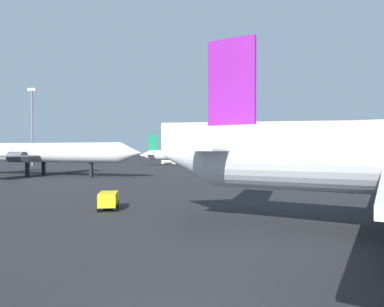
% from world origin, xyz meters
% --- Properties ---
extents(airplane_on_taxiway, '(37.19, 26.67, 11.10)m').
position_xyz_m(airplane_on_taxiway, '(-33.83, 47.49, 4.02)').
color(airplane_on_taxiway, white).
rests_on(airplane_on_taxiway, ground_plane).
extents(airplane_distant, '(26.05, 21.29, 8.58)m').
position_xyz_m(airplane_distant, '(6.50, 57.71, 2.71)').
color(airplane_distant, silver).
rests_on(airplane_distant, ground_plane).
extents(airplane_far_left, '(28.91, 19.52, 8.63)m').
position_xyz_m(airplane_far_left, '(-15.28, 88.99, 2.94)').
color(airplane_far_left, white).
rests_on(airplane_far_left, ground_plane).
extents(baggage_cart, '(1.96, 2.67, 1.30)m').
position_xyz_m(baggage_cart, '(-8.94, 17.38, 0.76)').
color(baggage_cart, gold).
rests_on(baggage_cart, ground_plane).
extents(light_mast_left, '(2.40, 0.50, 21.39)m').
position_xyz_m(light_mast_left, '(-57.55, 80.24, 11.98)').
color(light_mast_left, slate).
rests_on(light_mast_left, ground_plane).
extents(terminal_building, '(75.54, 26.29, 13.04)m').
position_xyz_m(terminal_building, '(11.47, 113.80, 6.52)').
color(terminal_building, beige).
rests_on(terminal_building, ground_plane).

